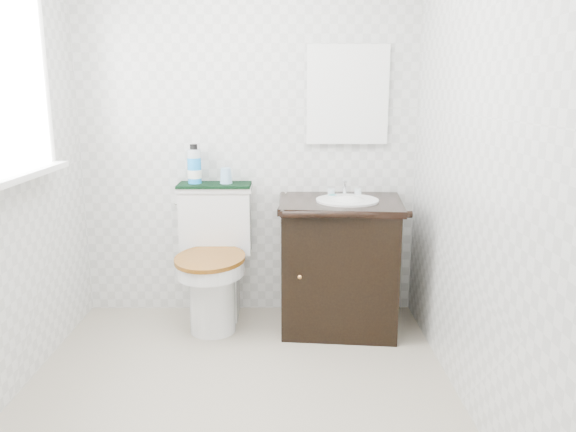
{
  "coord_description": "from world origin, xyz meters",
  "views": [
    {
      "loc": [
        0.24,
        -2.47,
        1.49
      ],
      "look_at": [
        0.26,
        0.75,
        0.76
      ],
      "focal_mm": 35.0,
      "sensor_mm": 36.0,
      "label": 1
    }
  ],
  "objects_px": {
    "trash_bin": "(304,294)",
    "cup": "(226,176)",
    "vanity": "(341,261)",
    "mouthwash_bottle": "(194,166)",
    "toilet": "(214,266)"
  },
  "relations": [
    {
      "from": "toilet",
      "to": "trash_bin",
      "type": "bearing_deg",
      "value": 13.2
    },
    {
      "from": "vanity",
      "to": "mouthwash_bottle",
      "type": "height_order",
      "value": "mouthwash_bottle"
    },
    {
      "from": "toilet",
      "to": "cup",
      "type": "xyz_separation_m",
      "value": [
        0.07,
        0.13,
        0.56
      ]
    },
    {
      "from": "toilet",
      "to": "trash_bin",
      "type": "relative_size",
      "value": 3.25
    },
    {
      "from": "vanity",
      "to": "mouthwash_bottle",
      "type": "xyz_separation_m",
      "value": [
        -0.93,
        0.2,
        0.58
      ]
    },
    {
      "from": "vanity",
      "to": "cup",
      "type": "distance_m",
      "value": 0.91
    },
    {
      "from": "trash_bin",
      "to": "mouthwash_bottle",
      "type": "height_order",
      "value": "mouthwash_bottle"
    },
    {
      "from": "vanity",
      "to": "mouthwash_bottle",
      "type": "bearing_deg",
      "value": 167.88
    },
    {
      "from": "toilet",
      "to": "trash_bin",
      "type": "height_order",
      "value": "toilet"
    },
    {
      "from": "toilet",
      "to": "cup",
      "type": "height_order",
      "value": "cup"
    },
    {
      "from": "vanity",
      "to": "trash_bin",
      "type": "bearing_deg",
      "value": 138.47
    },
    {
      "from": "trash_bin",
      "to": "cup",
      "type": "xyz_separation_m",
      "value": [
        -0.51,
        -0.0,
        0.81
      ]
    },
    {
      "from": "mouthwash_bottle",
      "to": "toilet",
      "type": "bearing_deg",
      "value": -47.65
    },
    {
      "from": "toilet",
      "to": "vanity",
      "type": "xyz_separation_m",
      "value": [
        0.8,
        -0.06,
        0.05
      ]
    },
    {
      "from": "trash_bin",
      "to": "mouthwash_bottle",
      "type": "bearing_deg",
      "value": 179.74
    }
  ]
}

